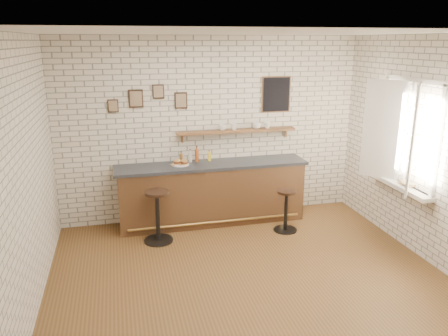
# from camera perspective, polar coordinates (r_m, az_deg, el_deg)

# --- Properties ---
(ground) EXTENTS (5.00, 5.00, 0.00)m
(ground) POSITION_cam_1_polar(r_m,az_deg,el_deg) (5.91, 2.74, -13.22)
(ground) COLOR brown
(ground) RESTS_ON ground
(bar_counter) EXTENTS (3.10, 0.65, 1.01)m
(bar_counter) POSITION_cam_1_polar(r_m,az_deg,el_deg) (7.19, -1.57, -3.25)
(bar_counter) COLOR #52361E
(bar_counter) RESTS_ON ground
(sandwich_plate) EXTENTS (0.28, 0.28, 0.01)m
(sandwich_plate) POSITION_cam_1_polar(r_m,az_deg,el_deg) (6.98, -5.73, 0.45)
(sandwich_plate) COLOR white
(sandwich_plate) RESTS_ON bar_counter
(ciabatta_sandwich) EXTENTS (0.26, 0.19, 0.08)m
(ciabatta_sandwich) POSITION_cam_1_polar(r_m,az_deg,el_deg) (6.97, -5.66, 0.81)
(ciabatta_sandwich) COLOR tan
(ciabatta_sandwich) RESTS_ON sandwich_plate
(potato_chips) EXTENTS (0.27, 0.18, 0.00)m
(potato_chips) POSITION_cam_1_polar(r_m,az_deg,el_deg) (6.97, -5.87, 0.50)
(potato_chips) COLOR #C08944
(potato_chips) RESTS_ON sandwich_plate
(bitters_bottle_brown) EXTENTS (0.06, 0.06, 0.19)m
(bitters_bottle_brown) POSITION_cam_1_polar(r_m,az_deg,el_deg) (7.09, -5.60, 1.31)
(bitters_bottle_brown) COLOR brown
(bitters_bottle_brown) RESTS_ON bar_counter
(bitters_bottle_white) EXTENTS (0.06, 0.06, 0.21)m
(bitters_bottle_white) POSITION_cam_1_polar(r_m,az_deg,el_deg) (7.11, -4.44, 1.46)
(bitters_bottle_white) COLOR beige
(bitters_bottle_white) RESTS_ON bar_counter
(bitters_bottle_amber) EXTENTS (0.06, 0.06, 0.26)m
(bitters_bottle_amber) POSITION_cam_1_polar(r_m,az_deg,el_deg) (7.12, -3.56, 1.66)
(bitters_bottle_amber) COLOR #A3471A
(bitters_bottle_amber) RESTS_ON bar_counter
(condiment_bottle_yellow) EXTENTS (0.06, 0.06, 0.18)m
(condiment_bottle_yellow) POSITION_cam_1_polar(r_m,az_deg,el_deg) (7.17, -1.93, 1.52)
(condiment_bottle_yellow) COLOR yellow
(condiment_bottle_yellow) RESTS_ON bar_counter
(bar_stool_left) EXTENTS (0.47, 0.47, 0.80)m
(bar_stool_left) POSITION_cam_1_polar(r_m,az_deg,el_deg) (6.59, -8.66, -6.05)
(bar_stool_left) COLOR black
(bar_stool_left) RESTS_ON ground
(bar_stool_right) EXTENTS (0.37, 0.37, 0.67)m
(bar_stool_right) POSITION_cam_1_polar(r_m,az_deg,el_deg) (6.97, 8.11, -5.35)
(bar_stool_right) COLOR black
(bar_stool_right) RESTS_ON ground
(wall_shelf) EXTENTS (2.00, 0.18, 0.18)m
(wall_shelf) POSITION_cam_1_polar(r_m,az_deg,el_deg) (7.23, 1.66, 4.85)
(wall_shelf) COLOR brown
(wall_shelf) RESTS_ON ground
(shelf_cup_a) EXTENTS (0.13, 0.13, 0.10)m
(shelf_cup_a) POSITION_cam_1_polar(r_m,az_deg,el_deg) (7.15, -0.19, 5.31)
(shelf_cup_a) COLOR white
(shelf_cup_a) RESTS_ON wall_shelf
(shelf_cup_b) EXTENTS (0.14, 0.14, 0.10)m
(shelf_cup_b) POSITION_cam_1_polar(r_m,az_deg,el_deg) (7.20, 1.31, 5.40)
(shelf_cup_b) COLOR white
(shelf_cup_b) RESTS_ON wall_shelf
(shelf_cup_c) EXTENTS (0.19, 0.19, 0.11)m
(shelf_cup_c) POSITION_cam_1_polar(r_m,az_deg,el_deg) (7.31, 4.28, 5.54)
(shelf_cup_c) COLOR white
(shelf_cup_c) RESTS_ON wall_shelf
(shelf_cup_d) EXTENTS (0.15, 0.15, 0.10)m
(shelf_cup_d) POSITION_cam_1_polar(r_m,az_deg,el_deg) (7.37, 5.66, 5.59)
(shelf_cup_d) COLOR white
(shelf_cup_d) RESTS_ON wall_shelf
(back_wall_decor) EXTENTS (2.96, 0.02, 0.56)m
(back_wall_decor) POSITION_cam_1_polar(r_m,az_deg,el_deg) (7.17, 0.17, 9.36)
(back_wall_decor) COLOR black
(back_wall_decor) RESTS_ON ground
(window_sill) EXTENTS (0.20, 1.35, 0.06)m
(window_sill) POSITION_cam_1_polar(r_m,az_deg,el_deg) (6.82, 21.82, -2.06)
(window_sill) COLOR white
(window_sill) RESTS_ON ground
(casement_window) EXTENTS (0.40, 1.30, 1.56)m
(casement_window) POSITION_cam_1_polar(r_m,az_deg,el_deg) (6.61, 22.20, 4.09)
(casement_window) COLOR white
(casement_window) RESTS_ON ground
(book_lower) EXTENTS (0.21, 0.26, 0.02)m
(book_lower) POSITION_cam_1_polar(r_m,az_deg,el_deg) (6.70, 22.31, -2.06)
(book_lower) COLOR tan
(book_lower) RESTS_ON window_sill
(book_upper) EXTENTS (0.23, 0.27, 0.02)m
(book_upper) POSITION_cam_1_polar(r_m,az_deg,el_deg) (6.72, 22.18, -1.81)
(book_upper) COLOR tan
(book_upper) RESTS_ON book_lower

